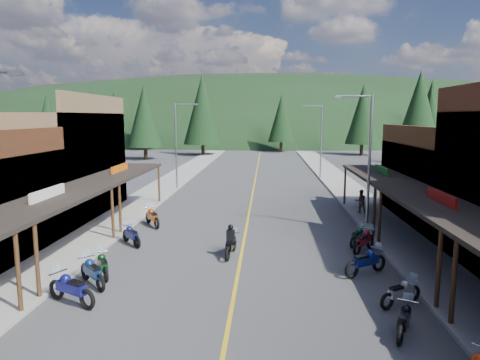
% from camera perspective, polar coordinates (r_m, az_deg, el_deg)
% --- Properties ---
extents(ground, '(220.00, 220.00, 0.00)m').
position_cam_1_polar(ground, '(18.15, -0.48, -13.43)').
color(ground, '#38383A').
rests_on(ground, ground).
extents(centerline, '(0.15, 90.00, 0.01)m').
position_cam_1_polar(centerline, '(37.43, 1.66, -1.95)').
color(centerline, gold).
rests_on(centerline, ground).
extents(sidewalk_west, '(3.40, 94.00, 0.15)m').
position_cam_1_polar(sidewalk_west, '(38.69, -11.33, -1.67)').
color(sidewalk_west, gray).
rests_on(sidewalk_west, ground).
extents(sidewalk_east, '(3.40, 94.00, 0.15)m').
position_cam_1_polar(sidewalk_east, '(38.15, 14.85, -1.93)').
color(sidewalk_east, gray).
rests_on(sidewalk_east, ground).
extents(shop_west_3, '(10.90, 10.20, 8.20)m').
position_cam_1_polar(shop_west_3, '(32.00, -24.39, 1.88)').
color(shop_west_3, brown).
rests_on(shop_west_3, ground).
extents(shop_east_3, '(10.90, 10.20, 6.20)m').
position_cam_1_polar(shop_east_3, '(31.07, 27.35, -0.33)').
color(shop_east_3, '#4C2D16').
rests_on(shop_east_3, ground).
extents(streetlight_1, '(2.16, 0.18, 8.00)m').
position_cam_1_polar(streetlight_1, '(39.71, -8.33, 5.04)').
color(streetlight_1, gray).
rests_on(streetlight_1, ground).
extents(streetlight_2, '(2.16, 0.18, 8.00)m').
position_cam_1_polar(streetlight_2, '(25.56, 16.58, 2.93)').
color(streetlight_2, gray).
rests_on(streetlight_2, ground).
extents(streetlight_3, '(2.16, 0.18, 8.00)m').
position_cam_1_polar(streetlight_3, '(47.21, 10.60, 5.51)').
color(streetlight_3, gray).
rests_on(streetlight_3, ground).
extents(ridge_hill, '(310.00, 140.00, 60.00)m').
position_cam_1_polar(ridge_hill, '(151.95, 3.10, 5.88)').
color(ridge_hill, black).
rests_on(ridge_hill, ground).
extents(pine_0, '(5.04, 5.04, 11.00)m').
position_cam_1_polar(pine_0, '(88.91, -24.28, 7.53)').
color(pine_0, black).
rests_on(pine_0, ground).
extents(pine_1, '(5.88, 5.88, 12.50)m').
position_cam_1_polar(pine_1, '(90.38, -12.79, 8.54)').
color(pine_1, black).
rests_on(pine_1, ground).
extents(pine_2, '(6.72, 6.72, 14.00)m').
position_cam_1_polar(pine_2, '(75.64, -5.03, 9.35)').
color(pine_2, black).
rests_on(pine_2, ground).
extents(pine_3, '(5.04, 5.04, 11.00)m').
position_cam_1_polar(pine_3, '(82.85, 5.54, 8.21)').
color(pine_3, black).
rests_on(pine_3, ground).
extents(pine_4, '(5.88, 5.88, 12.50)m').
position_cam_1_polar(pine_4, '(78.62, 16.07, 8.47)').
color(pine_4, black).
rests_on(pine_4, ground).
extents(pine_5, '(6.72, 6.72, 14.00)m').
position_cam_1_polar(pine_5, '(94.67, 24.10, 8.46)').
color(pine_5, black).
rests_on(pine_5, ground).
extents(pine_7, '(5.88, 5.88, 12.50)m').
position_cam_1_polar(pine_7, '(98.56, -16.32, 8.39)').
color(pine_7, black).
rests_on(pine_7, ground).
extents(pine_8, '(4.48, 4.48, 10.00)m').
position_cam_1_polar(pine_8, '(61.35, -18.82, 7.27)').
color(pine_8, black).
rests_on(pine_8, ground).
extents(pine_9, '(4.93, 4.93, 10.80)m').
position_cam_1_polar(pine_9, '(65.88, 24.01, 7.39)').
color(pine_9, black).
rests_on(pine_9, ground).
extents(pine_10, '(5.38, 5.38, 11.60)m').
position_cam_1_polar(pine_10, '(69.50, -12.62, 8.26)').
color(pine_10, black).
rests_on(pine_10, ground).
extents(pine_11, '(5.82, 5.82, 12.40)m').
position_cam_1_polar(pine_11, '(57.94, 22.73, 8.22)').
color(pine_11, black).
rests_on(pine_11, ground).
extents(bike_west_6, '(2.44, 1.77, 1.34)m').
position_cam_1_polar(bike_west_6, '(17.03, -21.62, -13.13)').
color(bike_west_6, navy).
rests_on(bike_west_6, ground).
extents(bike_west_7, '(2.09, 2.14, 1.28)m').
position_cam_1_polar(bike_west_7, '(18.51, -19.11, -11.35)').
color(bike_west_7, navy).
rests_on(bike_west_7, ground).
extents(bike_west_8, '(1.58, 2.05, 1.13)m').
position_cam_1_polar(bike_west_8, '(19.40, -17.84, -10.60)').
color(bike_west_8, '#0B3811').
rests_on(bike_west_8, ground).
extents(bike_west_9, '(1.89, 2.03, 1.19)m').
position_cam_1_polar(bike_west_9, '(23.53, -14.30, -7.01)').
color(bike_west_9, navy).
rests_on(bike_west_9, ground).
extents(bike_west_10, '(1.68, 1.84, 1.07)m').
position_cam_1_polar(bike_west_10, '(23.63, -14.36, -7.10)').
color(bike_west_10, '#0E4922').
rests_on(bike_west_10, ground).
extents(bike_west_11, '(1.88, 2.32, 1.30)m').
position_cam_1_polar(bike_west_11, '(27.15, -11.61, -4.74)').
color(bike_west_11, '#B8460D').
rests_on(bike_west_11, ground).
extents(bike_east_6, '(1.44, 2.05, 1.12)m').
position_cam_1_polar(bike_east_6, '(14.84, 21.06, -16.86)').
color(bike_east_6, black).
rests_on(bike_east_6, ground).
extents(bike_east_7, '(1.97, 1.57, 1.10)m').
position_cam_1_polar(bike_east_7, '(16.87, 20.67, -13.72)').
color(bike_east_7, '#A0A0A5').
rests_on(bike_east_7, ground).
extents(bike_east_8, '(2.32, 1.89, 1.30)m').
position_cam_1_polar(bike_east_8, '(19.43, 16.44, -10.24)').
color(bike_east_8, navy).
rests_on(bike_east_8, ground).
extents(bike_east_9, '(1.91, 2.25, 1.28)m').
position_cam_1_polar(bike_east_9, '(22.52, 16.21, -7.67)').
color(bike_east_9, maroon).
rests_on(bike_east_9, ground).
extents(bike_east_10, '(1.59, 2.01, 1.12)m').
position_cam_1_polar(bike_east_10, '(23.62, 15.44, -7.09)').
color(bike_east_10, '#0D432C').
rests_on(bike_east_10, ground).
extents(rider_on_bike, '(0.98, 2.24, 1.66)m').
position_cam_1_polar(rider_on_bike, '(21.05, -1.22, -8.40)').
color(rider_on_bike, black).
rests_on(rider_on_bike, ground).
extents(pedestrian_east_b, '(0.83, 0.53, 1.62)m').
position_cam_1_polar(pedestrian_east_b, '(30.86, 15.77, -2.71)').
color(pedestrian_east_b, brown).
rests_on(pedestrian_east_b, sidewalk_east).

